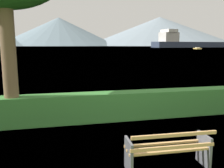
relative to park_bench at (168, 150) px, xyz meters
The scene contains 7 objects.
ground_plane 0.43m from the park_bench, 88.12° to the left, with size 1400.00×1400.00×0.00m, color #4C6B33.
water_surface 309.77m from the park_bench, 90.00° to the left, with size 620.00×620.00×0.00m, color #6B8EA3.
park_bench is the anchor object (origin of this frame).
hedge_row 3.42m from the park_bench, 89.97° to the left, with size 10.67×0.65×0.93m, color #387A33.
cargo_ship_large 225.14m from the park_bench, 60.15° to the left, with size 80.76×28.94×15.82m.
fishing_boat_near 140.85m from the park_bench, 57.42° to the left, with size 5.11×8.77×1.09m.
distant_hills 538.53m from the park_bench, 90.07° to the left, with size 831.79×397.28×68.13m.
Camera 1 is at (-2.08, -4.14, 2.50)m, focal length 37.79 mm.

